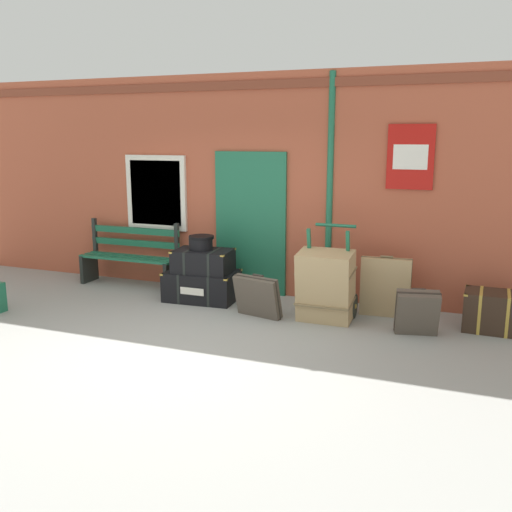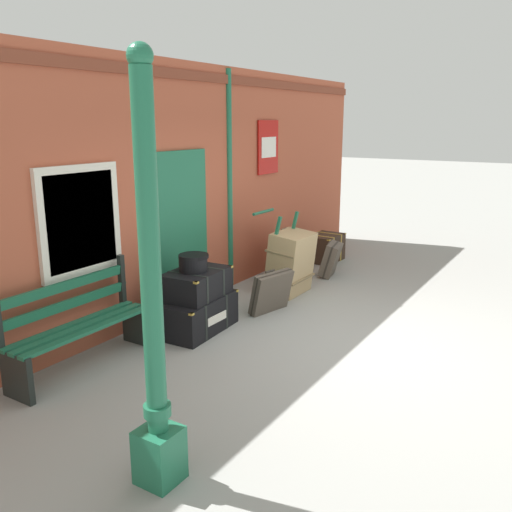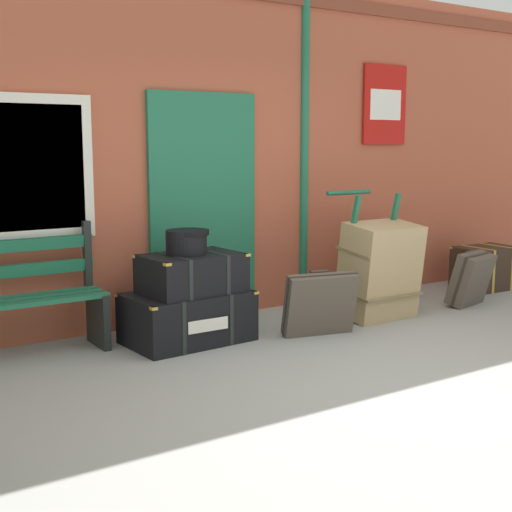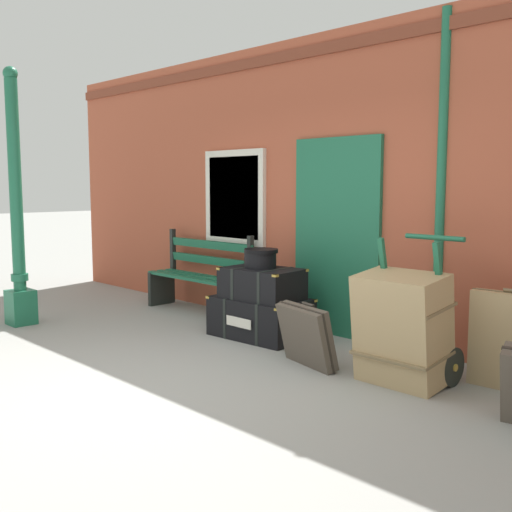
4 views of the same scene
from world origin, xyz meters
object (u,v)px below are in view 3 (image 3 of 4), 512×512
steamer_trunk_middle (192,273)px  suitcase_oxblood (471,279)px  corner_trunk (486,268)px  steamer_trunk_base (188,317)px  suitcase_olive (394,264)px  large_brown_trunk (380,270)px  suitcase_cream (320,304)px  porters_trolley (367,287)px  round_hatbox (187,240)px

steamer_trunk_middle → suitcase_oxblood: (2.99, -0.39, -0.30)m
corner_trunk → steamer_trunk_base: bearing=-178.7°
steamer_trunk_base → suitcase_olive: size_ratio=1.29×
steamer_trunk_base → suitcase_olive: (2.56, 0.21, 0.18)m
large_brown_trunk → suitcase_olive: bearing=36.4°
suitcase_cream → suitcase_olive: (1.53, 0.68, 0.11)m
suitcase_cream → suitcase_olive: bearing=23.9°
corner_trunk → suitcase_cream: bearing=-169.0°
suitcase_cream → suitcase_olive: 1.68m
porters_trolley → corner_trunk: bearing=5.6°
steamer_trunk_base → corner_trunk: 3.88m
large_brown_trunk → suitcase_olive: 0.84m
round_hatbox → suitcase_oxblood: size_ratio=0.64×
steamer_trunk_middle → large_brown_trunk: 1.88m
steamer_trunk_middle → suitcase_oxblood: steamer_trunk_middle is taller
steamer_trunk_middle → porters_trolley: bearing=-2.8°
suitcase_olive → large_brown_trunk: bearing=-143.6°
suitcase_oxblood → suitcase_olive: bearing=127.0°
steamer_trunk_middle → large_brown_trunk: large_brown_trunk is taller
large_brown_trunk → suitcase_oxblood: large_brown_trunk is taller
steamer_trunk_base → suitcase_oxblood: bearing=-7.6°
suitcase_olive → corner_trunk: size_ratio=1.15×
round_hatbox → suitcase_cream: round_hatbox is taller
large_brown_trunk → suitcase_oxblood: 1.16m
steamer_trunk_base → large_brown_trunk: size_ratio=1.14×
suitcase_cream → corner_trunk: (2.85, 0.55, -0.04)m
corner_trunk → large_brown_trunk: bearing=-169.4°
steamer_trunk_middle → suitcase_cream: 1.13m
steamer_trunk_middle → porters_trolley: 1.88m
steamer_trunk_middle → large_brown_trunk: size_ratio=0.92×
suitcase_oxblood → suitcase_cream: 2.00m
steamer_trunk_base → corner_trunk: (3.88, 0.09, 0.03)m
round_hatbox → corner_trunk: bearing=1.4°
steamer_trunk_base → round_hatbox: size_ratio=2.92×
steamer_trunk_middle → suitcase_cream: bearing=-24.2°
suitcase_cream → corner_trunk: bearing=11.0°
round_hatbox → suitcase_olive: round_hatbox is taller
suitcase_oxblood → suitcase_olive: 0.78m
steamer_trunk_base → steamer_trunk_middle: 0.37m
steamer_trunk_middle → round_hatbox: round_hatbox is taller
porters_trolley → suitcase_cream: size_ratio=1.78×
steamer_trunk_middle → suitcase_oxblood: size_ratio=1.51×
large_brown_trunk → suitcase_olive: size_ratio=1.14×
large_brown_trunk → porters_trolley: bearing=90.0°
large_brown_trunk → suitcase_cream: 0.89m
steamer_trunk_base → round_hatbox: 0.64m
suitcase_olive → steamer_trunk_middle: bearing=-174.8°
round_hatbox → corner_trunk: round_hatbox is taller
porters_trolley → suitcase_olive: size_ratio=1.46×
porters_trolley → large_brown_trunk: porters_trolley is taller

